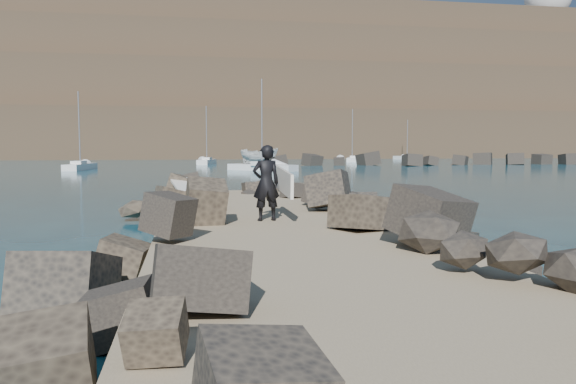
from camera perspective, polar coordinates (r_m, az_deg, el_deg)
The scene contains 16 objects.
ground at distance 14.03m, azimuth -0.71°, elevation -5.78°, with size 800.00×800.00×0.00m, color #0F384C.
jetty at distance 12.04m, azimuth 0.83°, elevation -6.09°, with size 6.00×26.00×0.60m, color #8C7759.
riprap_left at distance 12.31m, azimuth -13.05°, elevation -5.03°, with size 2.60×22.00×1.00m, color black.
riprap_right at distance 13.31m, azimuth 12.81°, elevation -4.29°, with size 2.60×22.00×1.00m, color black.
breakwater_secondary at distance 78.09m, azimuth 18.54°, elevation 3.06°, with size 52.00×4.00×1.20m, color black.
headland at distance 174.57m, azimuth -5.98°, elevation 9.13°, with size 360.00×140.00×32.00m, color #2D4919.
surfboard_resting at distance 18.63m, azimuth -10.33°, elevation -0.02°, with size 0.62×2.47×0.08m, color white.
boat_imported at distance 80.67m, azimuth -2.94°, elevation 3.70°, with size 2.15×5.72×2.21m, color silver.
surfer_with_board at distance 14.62m, azimuth -1.99°, elevation 0.95°, with size 0.90×2.45×1.98m.
radome at distance 190.66m, azimuth 24.89°, elevation 16.90°, with size 13.16×13.16×20.84m.
sailboat_c at distance 57.22m, azimuth -2.65°, elevation 2.52°, with size 6.76×6.83×9.41m.
sailboat_d at distance 89.35m, azimuth 6.54°, elevation 3.29°, with size 3.61×7.10×8.42m.
sailboat_f at distance 104.12m, azimuth 12.01°, elevation 3.42°, with size 3.49×6.05×7.35m.
sailboat_b at distance 77.86m, azimuth -8.25°, elevation 3.07°, with size 2.94×6.83×8.09m.
sailboat_a at distance 63.10m, azimuth -20.36°, elevation 2.44°, with size 2.46×7.05×8.35m.
headland_buildings at distance 169.83m, azimuth -3.47°, elevation 15.39°, with size 137.50×30.50×5.00m.
Camera 1 is at (-2.21, -13.62, 2.56)m, focal length 35.00 mm.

